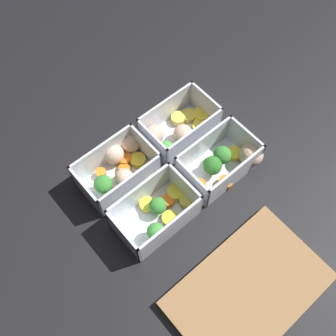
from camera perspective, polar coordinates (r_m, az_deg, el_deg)
ground_plane at (r=0.82m, az=0.00°, el=-0.84°), size 4.00×4.00×0.00m
container_near_left at (r=0.85m, az=1.40°, el=5.61°), size 0.17×0.10×0.07m
container_near_right at (r=0.81m, az=-7.01°, el=0.16°), size 0.17×0.13×0.07m
container_far_left at (r=0.82m, az=8.40°, el=0.93°), size 0.18×0.12×0.07m
container_far_right at (r=0.76m, az=-1.48°, el=-6.49°), size 0.16×0.10×0.07m
cutting_board at (r=0.75m, az=11.53°, el=-16.95°), size 0.28×0.18×0.02m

